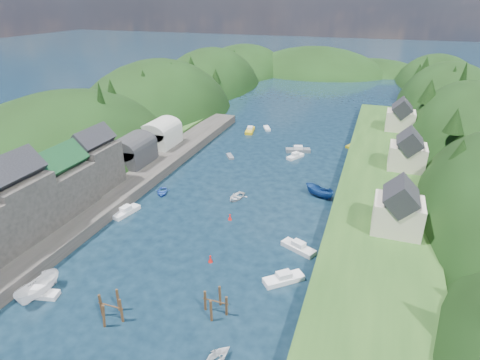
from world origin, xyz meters
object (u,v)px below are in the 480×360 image
at_px(piling_cluster_near, 111,310).
at_px(piling_cluster_far, 216,305).
at_px(channel_buoy_far, 230,217).
at_px(channel_buoy_near, 210,259).

distance_m(piling_cluster_near, piling_cluster_far, 12.24).
relative_size(piling_cluster_far, channel_buoy_far, 3.14).
height_order(piling_cluster_near, piling_cluster_far, piling_cluster_near).
bearing_deg(channel_buoy_near, piling_cluster_far, -63.13).
xyz_separation_m(channel_buoy_near, channel_buoy_far, (-1.53, 12.03, 0.00)).
distance_m(piling_cluster_near, channel_buoy_far, 26.50).
bearing_deg(piling_cluster_far, channel_buoy_far, 106.18).
height_order(channel_buoy_near, channel_buoy_far, same).
bearing_deg(channel_buoy_near, channel_buoy_far, 97.24).
xyz_separation_m(piling_cluster_near, channel_buoy_near, (6.63, 13.97, -0.81)).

